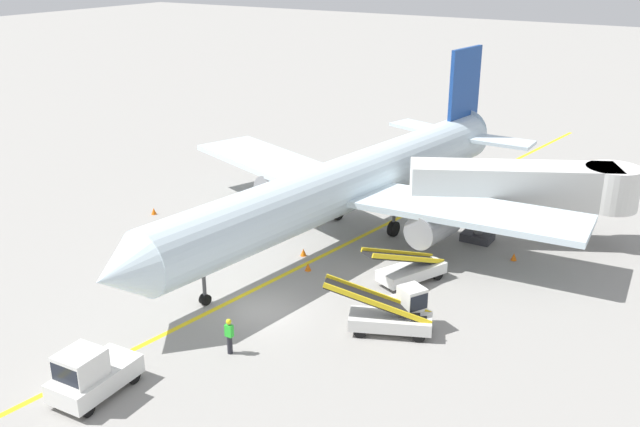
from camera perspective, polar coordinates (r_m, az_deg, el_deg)
ground_plane at (r=35.35m, az=-4.57°, el=-7.83°), size 300.00×300.00×0.00m
taxi_line_yellow at (r=39.67m, az=-1.84°, el=-4.43°), size 11.33×79.28×0.01m
airliner at (r=43.11m, az=2.56°, el=2.54°), size 28.34×35.30×10.10m
jet_bridge at (r=43.73m, az=16.97°, el=2.07°), size 12.59×8.14×4.85m
pushback_tug at (r=30.10m, az=-17.98°, el=-12.21°), size 2.07×3.69×2.20m
baggage_tug_near_wing at (r=33.85m, az=7.09°, el=-7.52°), size 2.73×2.30×2.10m
belt_loader_forward_hold at (r=38.04m, az=7.25°, el=-4.45°), size 3.15×5.09×2.59m
belt_loader_aft_hold at (r=33.21m, az=5.47°, el=-8.33°), size 5.09×3.13×2.59m
ground_crew_marshaller at (r=31.68m, az=-7.31°, el=-9.68°), size 0.36×0.24×1.70m
safety_cone_nose_left at (r=42.05m, az=15.33°, el=-3.37°), size 0.36×0.36×0.44m
safety_cone_nose_right at (r=48.73m, az=-13.23°, el=0.19°), size 0.36×0.36×0.44m
safety_cone_wingtip_left at (r=41.15m, az=-1.35°, el=-3.13°), size 0.36×0.36×0.44m
safety_cone_wingtip_right at (r=39.31m, az=-0.97°, el=-4.31°), size 0.36×0.36×0.44m
safety_cone_tail_area at (r=44.09m, az=-9.16°, el=-1.72°), size 0.36×0.36×0.44m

